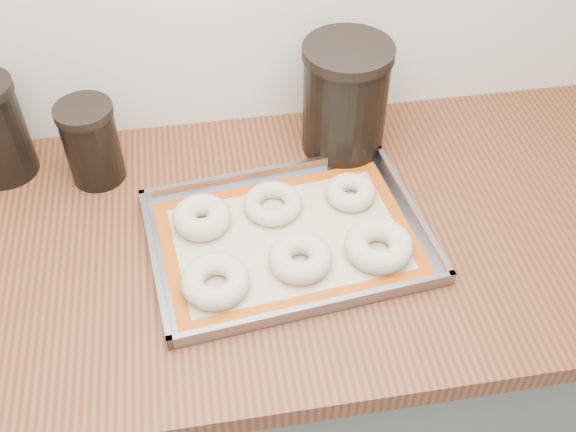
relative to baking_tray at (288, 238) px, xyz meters
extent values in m
cube|color=#5A665A|center=(-0.10, 0.03, -0.48)|extent=(3.00, 0.65, 0.86)
cube|color=brown|center=(-0.10, 0.03, -0.03)|extent=(3.06, 0.68, 0.04)
cube|color=gray|center=(0.00, 0.00, 0.00)|extent=(0.49, 0.38, 0.00)
cube|color=gray|center=(-0.02, 0.16, 0.01)|extent=(0.46, 0.06, 0.02)
cube|color=gray|center=(0.02, -0.16, 0.01)|extent=(0.46, 0.06, 0.02)
cube|color=gray|center=(-0.22, -0.03, 0.01)|extent=(0.05, 0.33, 0.02)
cube|color=gray|center=(0.22, 0.03, 0.01)|extent=(0.05, 0.33, 0.02)
cube|color=#C6B793|center=(0.00, 0.00, 0.00)|extent=(0.45, 0.34, 0.00)
cube|color=#B4460C|center=(-0.02, 0.13, 0.00)|extent=(0.42, 0.07, 0.00)
cube|color=#B4460C|center=(0.02, -0.13, 0.00)|extent=(0.42, 0.07, 0.00)
cube|color=#B4460C|center=(-0.20, -0.02, 0.00)|extent=(0.05, 0.25, 0.00)
cube|color=#B4460C|center=(0.20, 0.02, 0.00)|extent=(0.05, 0.25, 0.00)
torus|color=beige|center=(-0.13, -0.09, 0.02)|extent=(0.12, 0.12, 0.04)
torus|color=beige|center=(0.01, -0.06, 0.02)|extent=(0.11, 0.11, 0.04)
torus|color=beige|center=(0.14, -0.06, 0.02)|extent=(0.15, 0.15, 0.04)
torus|color=beige|center=(-0.14, 0.06, 0.02)|extent=(0.10, 0.10, 0.04)
torus|color=beige|center=(-0.02, 0.07, 0.01)|extent=(0.13, 0.13, 0.03)
torus|color=beige|center=(0.13, 0.08, 0.01)|extent=(0.10, 0.10, 0.03)
cylinder|color=black|center=(-0.32, 0.22, 0.06)|extent=(0.10, 0.10, 0.14)
cylinder|color=black|center=(-0.32, 0.22, 0.14)|extent=(0.10, 0.10, 0.02)
cylinder|color=black|center=(0.15, 0.23, 0.09)|extent=(0.16, 0.16, 0.20)
cylinder|color=black|center=(0.15, 0.23, 0.20)|extent=(0.16, 0.16, 0.02)
camera|label=1|loc=(-0.13, -0.76, 0.84)|focal=42.00mm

